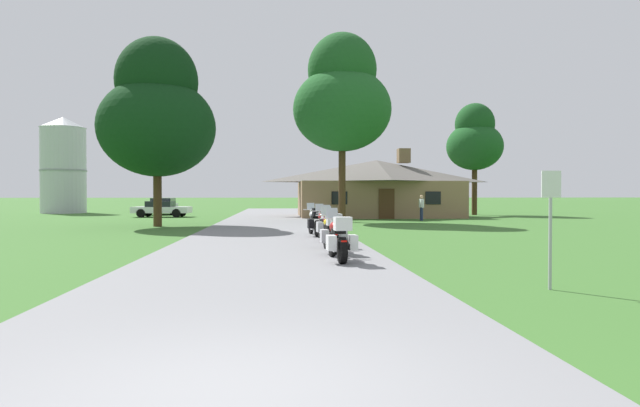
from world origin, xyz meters
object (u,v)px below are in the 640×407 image
object	(u,v)px
motorcycle_red_third_in_row	(329,228)
motorcycle_white_farthest_in_row	(315,222)
bystander_white_shirt_near_lodge	(421,206)
metal_silo_distant	(63,165)
metal_signpost_roadside	(551,215)
parked_white_sedan_far_left	(162,209)
parked_silver_suv_far_left	(164,205)
motorcycle_red_fourth_in_row	(325,225)
tree_by_lodge_front	(342,98)
tree_right_of_lodge	(475,140)
tree_left_near	(157,114)
motorcycle_red_nearest_to_camera	(339,239)
motorcycle_yellow_second_in_row	(331,233)

from	to	relation	value
motorcycle_red_third_in_row	motorcycle_white_farthest_in_row	bearing A→B (deg)	90.55
bystander_white_shirt_near_lodge	metal_silo_distant	distance (m)	33.37
metal_signpost_roadside	parked_white_sedan_far_left	bearing A→B (deg)	113.41
motorcycle_red_third_in_row	parked_silver_suv_far_left	bearing A→B (deg)	109.81
metal_silo_distant	motorcycle_red_fourth_in_row	bearing A→B (deg)	-55.53
motorcycle_red_third_in_row	metal_signpost_roadside	bearing A→B (deg)	-69.43
tree_by_lodge_front	tree_right_of_lodge	bearing A→B (deg)	39.56
tree_right_of_lodge	tree_left_near	world-z (taller)	tree_left_near
motorcycle_red_nearest_to_camera	motorcycle_white_farthest_in_row	distance (m)	8.19
parked_silver_suv_far_left	parked_white_sedan_far_left	size ratio (longest dim) A/B	1.09
motorcycle_red_nearest_to_camera	parked_white_sedan_far_left	xyz separation A→B (m)	(-10.31, 27.78, 0.03)
motorcycle_yellow_second_in_row	tree_left_near	distance (m)	16.83
tree_left_near	parked_white_sedan_far_left	xyz separation A→B (m)	(-2.38, 11.93, -5.37)
motorcycle_red_third_in_row	parked_white_sedan_far_left	size ratio (longest dim) A/B	0.48
motorcycle_red_fourth_in_row	metal_silo_distant	size ratio (longest dim) A/B	0.24
motorcycle_red_third_in_row	motorcycle_red_fourth_in_row	distance (m)	2.09
motorcycle_yellow_second_in_row	tree_right_of_lodge	world-z (taller)	tree_right_of_lodge
motorcycle_red_nearest_to_camera	bystander_white_shirt_near_lodge	bearing A→B (deg)	65.63
motorcycle_white_farthest_in_row	motorcycle_yellow_second_in_row	bearing A→B (deg)	-96.53
motorcycle_yellow_second_in_row	metal_silo_distant	distance (m)	41.24
tree_right_of_lodge	parked_silver_suv_far_left	distance (m)	26.79
motorcycle_red_nearest_to_camera	metal_silo_distant	xyz separation A→B (m)	(-21.16, 37.23, 3.79)
motorcycle_red_fourth_in_row	metal_signpost_roadside	distance (m)	10.55
metal_silo_distant	parked_silver_suv_far_left	world-z (taller)	metal_silo_distant
motorcycle_red_third_in_row	tree_by_lodge_front	world-z (taller)	tree_by_lodge_front
tree_left_near	metal_silo_distant	world-z (taller)	tree_left_near
motorcycle_red_fourth_in_row	parked_white_sedan_far_left	size ratio (longest dim) A/B	0.48
tree_by_lodge_front	metal_silo_distant	xyz separation A→B (m)	(-23.61, 17.37, -3.32)
motorcycle_white_farthest_in_row	metal_silo_distant	xyz separation A→B (m)	(-21.14, 29.04, 3.79)
motorcycle_yellow_second_in_row	tree_by_lodge_front	world-z (taller)	tree_by_lodge_front
motorcycle_red_nearest_to_camera	tree_by_lodge_front	distance (m)	21.24
motorcycle_red_third_in_row	tree_right_of_lodge	distance (m)	30.35
tree_left_near	parked_silver_suv_far_left	size ratio (longest dim) A/B	2.14
motorcycle_red_third_in_row	motorcycle_white_farthest_in_row	world-z (taller)	same
motorcycle_red_nearest_to_camera	motorcycle_yellow_second_in_row	bearing A→B (deg)	85.64
motorcycle_red_nearest_to_camera	metal_signpost_roadside	world-z (taller)	metal_signpost_roadside
motorcycle_red_third_in_row	motorcycle_yellow_second_in_row	bearing A→B (deg)	-95.25
bystander_white_shirt_near_lodge	tree_right_of_lodge	world-z (taller)	tree_right_of_lodge
motorcycle_red_nearest_to_camera	tree_right_of_lodge	world-z (taller)	tree_right_of_lodge
tree_right_of_lodge	metal_signpost_roadside	bearing A→B (deg)	-108.57
metal_signpost_roadside	tree_right_of_lodge	xyz separation A→B (m)	(11.39, 33.92, 4.88)
motorcycle_white_farthest_in_row	tree_by_lodge_front	size ratio (longest dim) A/B	0.18
motorcycle_white_farthest_in_row	metal_signpost_roadside	distance (m)	12.55
motorcycle_yellow_second_in_row	tree_right_of_lodge	distance (m)	32.16
motorcycle_white_farthest_in_row	tree_left_near	size ratio (longest dim) A/B	0.21
motorcycle_red_nearest_to_camera	metal_silo_distant	bearing A→B (deg)	115.64
tree_left_near	parked_white_sedan_far_left	world-z (taller)	tree_left_near
metal_silo_distant	parked_white_sedan_far_left	xyz separation A→B (m)	(10.84, -9.45, -3.75)
metal_signpost_roadside	parked_silver_suv_far_left	xyz separation A→B (m)	(-14.67, 36.91, -0.57)
metal_signpost_roadside	tree_right_of_lodge	size ratio (longest dim) A/B	0.23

